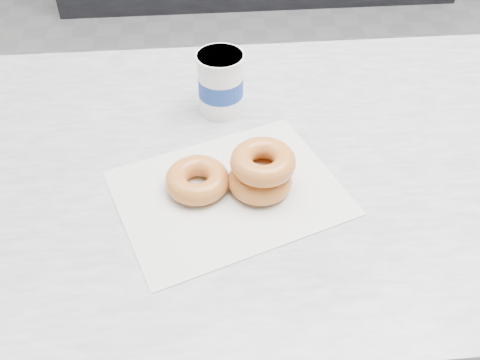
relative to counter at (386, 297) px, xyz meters
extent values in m
plane|color=#969699|center=(0.00, 0.60, -0.45)|extent=(5.00, 5.00, 0.00)
cube|color=#333335|center=(0.00, 0.00, -0.02)|extent=(3.00, 0.70, 0.86)
cube|color=silver|center=(0.00, 0.00, 0.43)|extent=(3.06, 0.76, 0.04)
cube|color=silver|center=(-0.36, -0.08, 0.45)|extent=(0.41, 0.36, 0.00)
torus|color=orange|center=(-0.41, -0.06, 0.47)|extent=(0.12, 0.12, 0.04)
torus|color=orange|center=(-0.31, -0.07, 0.47)|extent=(0.10, 0.10, 0.04)
torus|color=orange|center=(-0.31, -0.07, 0.50)|extent=(0.14, 0.14, 0.04)
cylinder|color=white|center=(-0.36, 0.15, 0.51)|extent=(0.08, 0.08, 0.12)
cylinder|color=white|center=(-0.36, 0.15, 0.56)|extent=(0.09, 0.09, 0.01)
cylinder|color=navy|center=(-0.36, 0.15, 0.50)|extent=(0.08, 0.08, 0.04)
camera|label=1|loc=(-0.40, -0.67, 1.05)|focal=40.00mm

